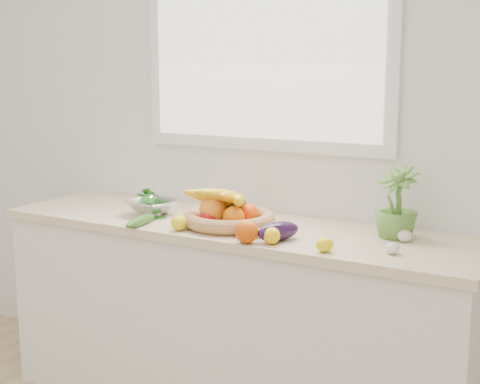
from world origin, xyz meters
The scene contains 20 objects.
back_wall centered at (0.00, 2.25, 1.35)m, with size 4.50×0.02×2.70m, color white.
counter_cabinet centered at (0.00, 1.95, 0.43)m, with size 2.20×0.58×0.86m, color silver.
countertop centered at (0.00, 1.95, 0.88)m, with size 2.24×0.62×0.04m, color beige.
window_frame centered at (0.00, 2.23, 1.75)m, with size 1.30×0.03×1.10m, color white.
window_pane centered at (0.00, 2.21, 1.75)m, with size 1.18×0.01×0.98m, color white.
orange_loose centered at (0.23, 1.68, 0.95)m, with size 0.09×0.09×0.09m, color #D64D06.
lemon_a centered at (-0.13, 1.72, 0.93)m, with size 0.07×0.09×0.07m, color yellow.
lemon_b centered at (0.55, 1.71, 0.93)m, with size 0.06×0.07×0.06m, color yellow.
lemon_c centered at (0.32, 1.72, 0.93)m, with size 0.07×0.09×0.07m, color yellow.
apple centered at (-0.05, 1.83, 0.94)m, with size 0.09×0.09×0.09m, color red.
ginger centered at (0.19, 1.76, 0.92)m, with size 0.10×0.04×0.03m, color tan.
garlic_a centered at (0.17, 1.85, 0.92)m, with size 0.05×0.05×0.04m, color silver.
garlic_b centered at (0.76, 2.01, 0.92)m, with size 0.06×0.06×0.05m, color white.
garlic_c centered at (0.78, 1.81, 0.92)m, with size 0.05×0.05×0.04m, color white.
eggplant centered at (0.32, 1.77, 0.94)m, with size 0.08×0.20×0.08m, color #240E34.
cucumber centered at (-0.33, 1.70, 0.92)m, with size 0.04×0.24×0.04m, color #285519.
radish centered at (-0.33, 1.74, 0.92)m, with size 0.03×0.03×0.03m, color red.
potted_herb centered at (0.71, 2.07, 1.04)m, with size 0.17×0.17×0.31m, color #528430.
fruit_basket centered at (0.02, 1.89, 0.96)m, with size 0.47×0.47×0.20m.
colander_with_spinach centered at (-0.41, 1.90, 0.96)m, with size 0.25×0.25×0.12m.
Camera 1 is at (1.50, -0.55, 1.57)m, focal length 50.00 mm.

